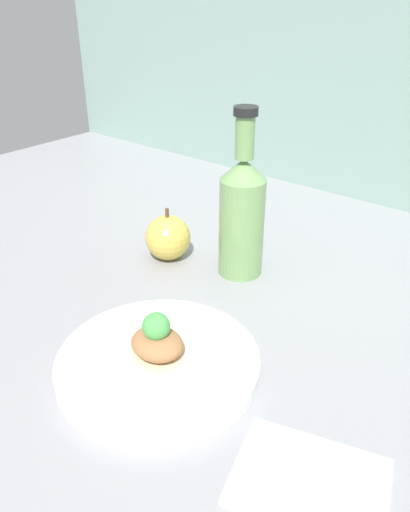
{
  "coord_description": "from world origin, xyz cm",
  "views": [
    {
      "loc": [
        33.74,
        -44.43,
        40.06
      ],
      "look_at": [
        -1.98,
        -0.29,
        8.96
      ],
      "focal_mm": 35.0,
      "sensor_mm": 36.0,
      "label": 1
    }
  ],
  "objects_px": {
    "plated_food": "(157,345)",
    "apple": "(168,238)",
    "cider_bottle": "(242,213)",
    "plate": "(158,361)"
  },
  "relations": [
    {
      "from": "cider_bottle",
      "to": "plated_food",
      "type": "bearing_deg",
      "value": -76.84
    },
    {
      "from": "plated_food",
      "to": "cider_bottle",
      "type": "xyz_separation_m",
      "value": [
        -0.06,
        0.25,
        0.07
      ]
    },
    {
      "from": "cider_bottle",
      "to": "apple",
      "type": "xyz_separation_m",
      "value": [
        -0.12,
        -0.04,
        -0.06
      ]
    },
    {
      "from": "plated_food",
      "to": "apple",
      "type": "distance_m",
      "value": 0.27
    },
    {
      "from": "plate",
      "to": "cider_bottle",
      "type": "bearing_deg",
      "value": 103.16
    },
    {
      "from": "plated_food",
      "to": "apple",
      "type": "xyz_separation_m",
      "value": [
        -0.18,
        0.21,
        0.0
      ]
    },
    {
      "from": "cider_bottle",
      "to": "apple",
      "type": "distance_m",
      "value": 0.14
    },
    {
      "from": "plate",
      "to": "apple",
      "type": "relative_size",
      "value": 2.71
    },
    {
      "from": "plated_food",
      "to": "cider_bottle",
      "type": "bearing_deg",
      "value": 103.16
    },
    {
      "from": "cider_bottle",
      "to": "plate",
      "type": "bearing_deg",
      "value": -76.84
    }
  ]
}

